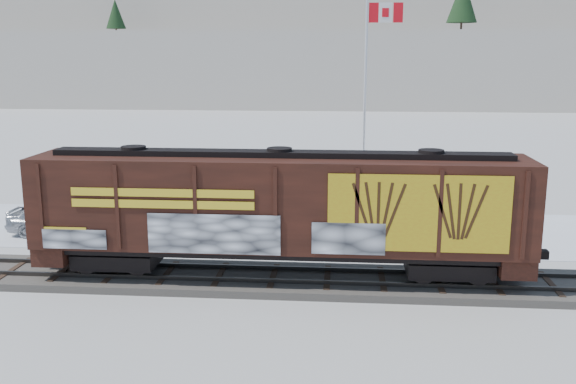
# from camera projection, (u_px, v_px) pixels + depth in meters

# --- Properties ---
(ground) EXTENTS (500.00, 500.00, 0.00)m
(ground) POSITION_uv_depth(u_px,v_px,m) (273.00, 283.00, 23.82)
(ground) COLOR white
(ground) RESTS_ON ground
(rail_track) EXTENTS (50.00, 3.40, 0.43)m
(rail_track) POSITION_uv_depth(u_px,v_px,m) (273.00, 279.00, 23.79)
(rail_track) COLOR #59544C
(rail_track) RESTS_ON ground
(parking_strip) EXTENTS (40.00, 8.00, 0.03)m
(parking_strip) POSITION_uv_depth(u_px,v_px,m) (290.00, 229.00, 31.12)
(parking_strip) COLOR white
(parking_strip) RESTS_ON ground
(hillside) EXTENTS (360.00, 110.00, 93.00)m
(hillside) POSITION_uv_depth(u_px,v_px,m) (333.00, 30.00, 157.04)
(hillside) COLOR white
(hillside) RESTS_ON ground
(hopper_railcar) EXTENTS (17.72, 3.06, 4.54)m
(hopper_railcar) POSITION_uv_depth(u_px,v_px,m) (280.00, 206.00, 23.17)
(hopper_railcar) COLOR black
(hopper_railcar) RESTS_ON rail_track
(flagpole) EXTENTS (2.30, 0.90, 11.15)m
(flagpole) POSITION_uv_depth(u_px,v_px,m) (366.00, 135.00, 34.44)
(flagpole) COLOR silver
(flagpole) RESTS_ON ground
(car_silver) EXTENTS (4.85, 1.98, 1.65)m
(car_silver) POSITION_uv_depth(u_px,v_px,m) (61.00, 217.00, 30.04)
(car_silver) COLOR #B3B5BA
(car_silver) RESTS_ON parking_strip
(car_white) EXTENTS (4.87, 2.44, 1.53)m
(car_white) POSITION_uv_depth(u_px,v_px,m) (196.00, 221.00, 29.56)
(car_white) COLOR silver
(car_white) RESTS_ON parking_strip
(car_dark) EXTENTS (5.36, 2.79, 1.48)m
(car_dark) POSITION_uv_depth(u_px,v_px,m) (317.00, 215.00, 30.78)
(car_dark) COLOR black
(car_dark) RESTS_ON parking_strip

